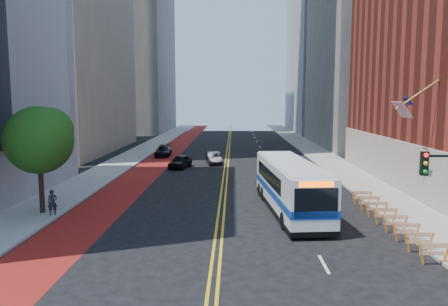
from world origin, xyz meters
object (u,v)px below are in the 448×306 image
Objects in this scene: street_tree at (40,137)px; transit_bus at (290,185)px; car_a at (180,162)px; car_c at (163,151)px; pedestrian at (52,202)px; car_b at (213,158)px.

street_tree is 0.55× the size of transit_bus.
car_a is (-9.31, 17.75, -1.03)m from transit_bus.
pedestrian reaches higher than car_c.
street_tree reaches higher than transit_bus.
car_c is at bearing 122.18° from car_a.
car_b is 24.35m from pedestrian.
pedestrian is at bearing -122.38° from car_b.
street_tree is 4.24× the size of pedestrian.
transit_bus is at bearing -12.64° from pedestrian.
street_tree reaches higher than car_c.
car_c is at bearing 109.59° from transit_bus.
street_tree is 1.65× the size of car_a.
car_c is (-12.64, 27.30, -1.06)m from transit_bus.
car_a reaches higher than car_c.
car_a is 4.59m from car_b.
car_a reaches higher than car_b.
street_tree is 1.47× the size of car_c.
street_tree reaches higher than car_b.
car_b is at bearing -45.31° from car_c.
street_tree is at bearing -97.56° from car_c.
transit_bus is at bearing -85.05° from car_b.
car_a is at bearing 112.42° from transit_bus.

